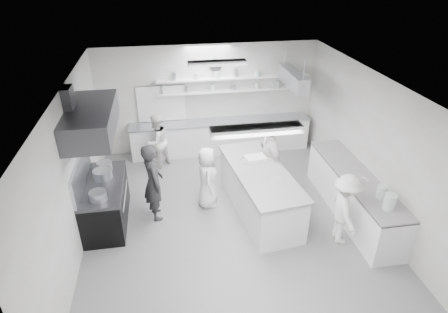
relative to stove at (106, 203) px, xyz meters
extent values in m
cube|color=gray|center=(2.60, -0.40, -0.46)|extent=(6.00, 7.00, 0.02)
cube|color=white|center=(2.60, -0.40, 2.56)|extent=(6.00, 7.00, 0.02)
cube|color=silver|center=(2.60, 3.10, 1.05)|extent=(6.00, 0.04, 3.00)
cube|color=silver|center=(2.60, -3.90, 1.05)|extent=(6.00, 0.04, 3.00)
cube|color=silver|center=(-0.40, -0.40, 1.05)|extent=(0.04, 7.00, 3.00)
cube|color=silver|center=(5.60, -0.40, 1.05)|extent=(0.04, 7.00, 3.00)
cube|color=black|center=(0.00, 0.00, 0.00)|extent=(0.80, 1.80, 0.90)
cube|color=#3A3A3F|center=(0.00, 0.00, 1.90)|extent=(0.85, 2.00, 0.50)
cube|color=white|center=(2.90, 2.80, 0.01)|extent=(5.00, 0.60, 0.92)
cube|color=white|center=(3.30, 2.97, 1.30)|extent=(4.20, 0.26, 0.04)
cube|color=white|center=(3.30, 2.97, 1.65)|extent=(4.20, 0.26, 0.04)
cube|color=black|center=(1.30, 3.08, 1.00)|extent=(1.30, 0.04, 1.00)
cylinder|color=white|center=(2.80, 3.06, 2.00)|extent=(0.32, 0.05, 0.32)
cube|color=white|center=(5.25, -0.60, 0.02)|extent=(0.74, 3.30, 0.94)
cube|color=#B0B4BB|center=(4.60, 2.00, 1.85)|extent=(0.30, 1.60, 0.40)
cube|color=white|center=(2.60, -2.20, 2.49)|extent=(1.30, 0.25, 0.10)
cube|color=white|center=(2.60, 1.40, 2.49)|extent=(1.30, 0.25, 0.10)
cube|color=white|center=(3.27, -0.17, 0.04)|extent=(1.31, 2.77, 0.98)
cylinder|color=#B0B4BB|center=(0.00, 0.19, 0.58)|extent=(0.39, 0.39, 0.23)
imported|color=#292929|center=(1.02, 0.01, 0.42)|extent=(0.54, 0.70, 1.73)
imported|color=white|center=(1.10, 2.22, 0.29)|extent=(0.91, 0.89, 1.48)
imported|color=white|center=(2.18, 0.25, 0.26)|extent=(0.48, 0.71, 1.43)
imported|color=white|center=(3.64, 0.51, 0.44)|extent=(0.58, 1.10, 1.79)
imported|color=white|center=(4.64, -1.40, 0.30)|extent=(0.66, 1.02, 1.49)
imported|color=#B0B4BB|center=(3.08, 0.28, 0.57)|extent=(0.32, 0.32, 0.07)
imported|color=white|center=(3.52, -0.56, 0.56)|extent=(0.25, 0.25, 0.06)
imported|color=white|center=(5.26, -0.81, 0.52)|extent=(0.26, 0.26, 0.05)
camera|label=1|loc=(1.36, -6.82, 4.66)|focal=30.33mm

